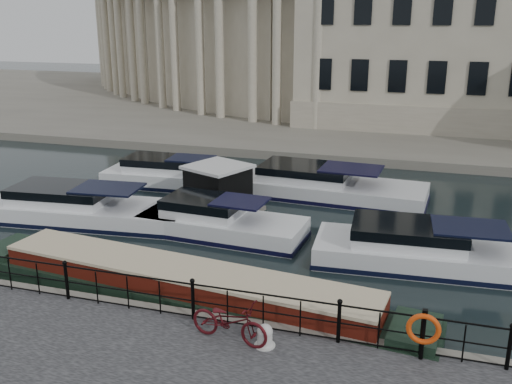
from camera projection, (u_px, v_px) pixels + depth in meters
ground_plane at (222, 300)px, 17.93m from camera, size 160.00×160.00×0.00m
far_bank at (366, 108)px, 53.47m from camera, size 120.00×42.00×0.55m
railing at (193, 297)px, 15.52m from camera, size 24.14×0.14×1.22m
civic_building at (353, 35)px, 47.83m from camera, size 53.55×31.84×16.85m
bicycle at (229, 321)px, 14.48m from camera, size 2.26×1.12×1.14m
mooring_bollard at (265, 336)px, 14.34m from camera, size 0.54×0.54×0.60m
life_ring_post at (423, 330)px, 13.57m from camera, size 0.82×0.21×1.33m
narrowboat at (183, 292)px, 17.64m from camera, size 15.60×3.77×1.57m
harbour_hut at (218, 190)px, 25.95m from camera, size 4.20×3.91×2.21m
cabin_cruisers at (246, 209)px, 25.20m from camera, size 23.66×10.53×1.99m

